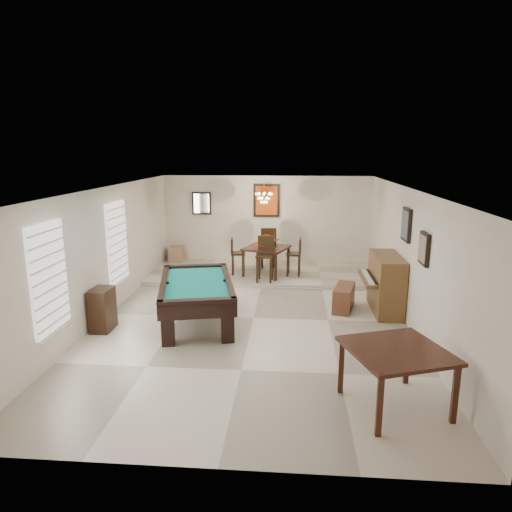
# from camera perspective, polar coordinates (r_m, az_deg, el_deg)

# --- Properties ---
(ground_plane) EXTENTS (6.00, 9.00, 0.02)m
(ground_plane) POSITION_cam_1_polar(r_m,az_deg,el_deg) (9.31, -0.30, -7.81)
(ground_plane) COLOR beige
(wall_back) EXTENTS (6.00, 0.04, 2.60)m
(wall_back) POSITION_cam_1_polar(r_m,az_deg,el_deg) (13.34, 1.33, 4.41)
(wall_back) COLOR silver
(wall_back) RESTS_ON ground_plane
(wall_front) EXTENTS (6.00, 0.04, 2.60)m
(wall_front) POSITION_cam_1_polar(r_m,az_deg,el_deg) (4.68, -5.07, -12.39)
(wall_front) COLOR silver
(wall_front) RESTS_ON ground_plane
(wall_left) EXTENTS (0.04, 9.00, 2.60)m
(wall_left) POSITION_cam_1_polar(r_m,az_deg,el_deg) (9.65, -18.35, 0.38)
(wall_left) COLOR silver
(wall_left) RESTS_ON ground_plane
(wall_right) EXTENTS (0.04, 9.00, 2.60)m
(wall_right) POSITION_cam_1_polar(r_m,az_deg,el_deg) (9.18, 18.70, -0.27)
(wall_right) COLOR silver
(wall_right) RESTS_ON ground_plane
(ceiling) EXTENTS (6.00, 9.00, 0.04)m
(ceiling) POSITION_cam_1_polar(r_m,az_deg,el_deg) (8.73, -0.32, 8.41)
(ceiling) COLOR white
(ceiling) RESTS_ON wall_back
(dining_step) EXTENTS (6.00, 2.50, 0.12)m
(dining_step) POSITION_cam_1_polar(r_m,az_deg,el_deg) (12.37, 0.97, -2.15)
(dining_step) COLOR beige
(dining_step) RESTS_ON ground_plane
(window_left_front) EXTENTS (0.06, 1.00, 1.70)m
(window_left_front) POSITION_cam_1_polar(r_m,az_deg,el_deg) (7.69, -24.46, -2.50)
(window_left_front) COLOR white
(window_left_front) RESTS_ON wall_left
(window_left_rear) EXTENTS (0.06, 1.00, 1.70)m
(window_left_rear) POSITION_cam_1_polar(r_m,az_deg,el_deg) (10.16, -16.95, 1.67)
(window_left_rear) COLOR white
(window_left_rear) RESTS_ON wall_left
(pool_table) EXTENTS (1.85, 2.71, 0.83)m
(pool_table) POSITION_cam_1_polar(r_m,az_deg,el_deg) (9.00, -7.40, -5.80)
(pool_table) COLOR black
(pool_table) RESTS_ON ground_plane
(square_table) EXTENTS (1.52, 1.52, 0.82)m
(square_table) POSITION_cam_1_polar(r_m,az_deg,el_deg) (6.42, 16.96, -14.38)
(square_table) COLOR black
(square_table) RESTS_ON ground_plane
(upright_piano) EXTENTS (0.80, 1.44, 1.20)m
(upright_piano) POSITION_cam_1_polar(r_m,az_deg,el_deg) (9.87, 15.14, -3.34)
(upright_piano) COLOR brown
(upright_piano) RESTS_ON ground_plane
(piano_bench) EXTENTS (0.57, 0.98, 0.51)m
(piano_bench) POSITION_cam_1_polar(r_m,az_deg,el_deg) (9.90, 10.92, -5.15)
(piano_bench) COLOR brown
(piano_bench) RESTS_ON ground_plane
(apothecary_chest) EXTENTS (0.36, 0.54, 0.81)m
(apothecary_chest) POSITION_cam_1_polar(r_m,az_deg,el_deg) (9.07, -18.67, -6.33)
(apothecary_chest) COLOR black
(apothecary_chest) RESTS_ON ground_plane
(dining_table) EXTENTS (1.32, 1.32, 0.86)m
(dining_table) POSITION_cam_1_polar(r_m,az_deg,el_deg) (11.93, 1.29, -0.31)
(dining_table) COLOR black
(dining_table) RESTS_ON dining_step
(flower_vase) EXTENTS (0.17, 0.17, 0.23)m
(flower_vase) POSITION_cam_1_polar(r_m,az_deg,el_deg) (11.81, 1.30, 2.26)
(flower_vase) COLOR #A20D17
(flower_vase) RESTS_ON dining_table
(dining_chair_south) EXTENTS (0.45, 0.45, 1.12)m
(dining_chair_south) POSITION_cam_1_polar(r_m,az_deg,el_deg) (11.25, 1.13, -0.43)
(dining_chair_south) COLOR black
(dining_chair_south) RESTS_ON dining_step
(dining_chair_north) EXTENTS (0.47, 0.47, 1.13)m
(dining_chair_north) POSITION_cam_1_polar(r_m,az_deg,el_deg) (12.65, 1.52, 1.11)
(dining_chair_north) COLOR black
(dining_chair_north) RESTS_ON dining_step
(dining_chair_west) EXTENTS (0.39, 0.39, 0.96)m
(dining_chair_west) POSITION_cam_1_polar(r_m,az_deg,el_deg) (11.96, -2.23, -0.03)
(dining_chair_west) COLOR black
(dining_chair_west) RESTS_ON dining_step
(dining_chair_east) EXTENTS (0.38, 0.38, 0.98)m
(dining_chair_east) POSITION_cam_1_polar(r_m,az_deg,el_deg) (11.86, 4.73, -0.12)
(dining_chair_east) COLOR black
(dining_chair_east) RESTS_ON dining_step
(corner_bench) EXTENTS (0.42, 0.51, 0.44)m
(corner_bench) POSITION_cam_1_polar(r_m,az_deg,el_deg) (13.60, -9.93, 0.27)
(corner_bench) COLOR #AB7B5D
(corner_bench) RESTS_ON dining_step
(chandelier) EXTENTS (0.44, 0.44, 0.60)m
(chandelier) POSITION_cam_1_polar(r_m,az_deg,el_deg) (11.94, 1.00, 7.75)
(chandelier) COLOR #FFE5B2
(chandelier) RESTS_ON ceiling
(back_painting) EXTENTS (0.75, 0.06, 0.95)m
(back_painting) POSITION_cam_1_polar(r_m,az_deg,el_deg) (13.22, 1.34, 6.96)
(back_painting) COLOR #D84C14
(back_painting) RESTS_ON wall_back
(back_mirror) EXTENTS (0.55, 0.06, 0.65)m
(back_mirror) POSITION_cam_1_polar(r_m,az_deg,el_deg) (13.47, -6.81, 6.56)
(back_mirror) COLOR white
(back_mirror) RESTS_ON wall_back
(right_picture_upper) EXTENTS (0.06, 0.55, 0.65)m
(right_picture_upper) POSITION_cam_1_polar(r_m,az_deg,el_deg) (9.34, 18.29, 3.74)
(right_picture_upper) COLOR slate
(right_picture_upper) RESTS_ON wall_right
(right_picture_lower) EXTENTS (0.06, 0.45, 0.55)m
(right_picture_lower) POSITION_cam_1_polar(r_m,az_deg,el_deg) (8.14, 20.29, 0.85)
(right_picture_lower) COLOR gray
(right_picture_lower) RESTS_ON wall_right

